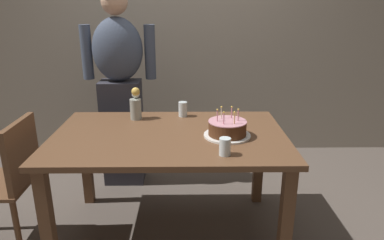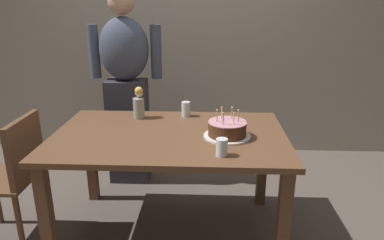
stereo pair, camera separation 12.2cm
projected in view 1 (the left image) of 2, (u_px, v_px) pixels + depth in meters
name	position (u px, v px, depth m)	size (l,w,h in m)	color
ground_plane	(171.00, 231.00, 2.51)	(10.00, 10.00, 0.00)	#564C44
back_wall	(176.00, 28.00, 3.57)	(5.20, 0.10, 2.60)	#9E9384
dining_table	(169.00, 148.00, 2.31)	(1.50, 0.96, 0.74)	brown
birthday_cake	(227.00, 129.00, 2.22)	(0.30, 0.30, 0.18)	white
water_glass_near	(225.00, 147.00, 1.95)	(0.06, 0.06, 0.10)	silver
water_glass_far	(183.00, 109.00, 2.61)	(0.06, 0.06, 0.11)	silver
flower_vase	(136.00, 105.00, 2.54)	(0.08, 0.09, 0.23)	#999E93
person_man_bearded	(120.00, 86.00, 2.97)	(0.61, 0.27, 1.66)	#33333D
dining_chair	(10.00, 176.00, 2.21)	(0.42, 0.42, 0.87)	brown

